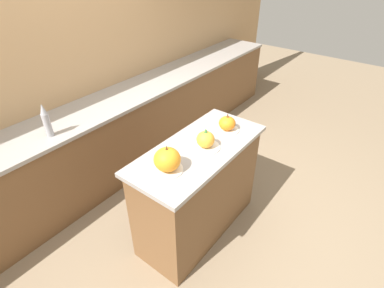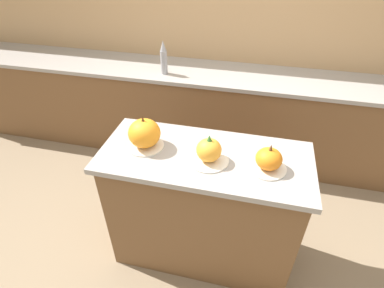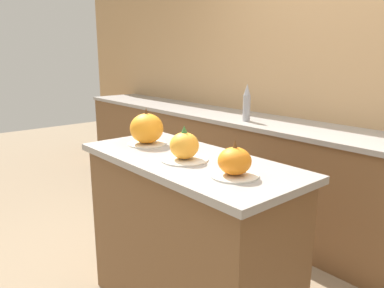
{
  "view_description": "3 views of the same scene",
  "coord_description": "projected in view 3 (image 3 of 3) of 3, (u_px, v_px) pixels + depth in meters",
  "views": [
    {
      "loc": [
        -1.57,
        -1.14,
        2.26
      ],
      "look_at": [
        -0.08,
        0.01,
        0.99
      ],
      "focal_mm": 28.0,
      "sensor_mm": 36.0,
      "label": 1
    },
    {
      "loc": [
        0.24,
        -1.33,
        2.0
      ],
      "look_at": [
        -0.07,
        -0.02,
        1.0
      ],
      "focal_mm": 28.0,
      "sensor_mm": 36.0,
      "label": 2
    },
    {
      "loc": [
        1.39,
        -1.15,
        1.42
      ],
      "look_at": [
        -0.01,
        0.04,
        0.98
      ],
      "focal_mm": 35.0,
      "sensor_mm": 36.0,
      "label": 3
    }
  ],
  "objects": [
    {
      "name": "back_counter",
      "position": [
        317.0,
        189.0,
        2.77
      ],
      "size": [
        6.0,
        0.6,
        0.89
      ],
      "color": "brown",
      "rests_on": "ground_plane"
    },
    {
      "name": "pumpkin_cake_left",
      "position": [
        147.0,
        129.0,
        2.12
      ],
      "size": [
        0.22,
        0.22,
        0.21
      ],
      "color": "silver",
      "rests_on": "kitchen_island"
    },
    {
      "name": "pumpkin_cake_center",
      "position": [
        184.0,
        147.0,
        1.81
      ],
      "size": [
        0.23,
        0.23,
        0.17
      ],
      "color": "silver",
      "rests_on": "kitchen_island"
    },
    {
      "name": "wall_back",
      "position": [
        350.0,
        77.0,
        2.79
      ],
      "size": [
        8.0,
        0.06,
        2.5
      ],
      "color": "tan",
      "rests_on": "ground_plane"
    },
    {
      "name": "bottle_tall",
      "position": [
        247.0,
        103.0,
        3.0
      ],
      "size": [
        0.06,
        0.06,
        0.3
      ],
      "color": "#99999E",
      "rests_on": "back_counter"
    },
    {
      "name": "pumpkin_cake_right",
      "position": [
        235.0,
        163.0,
        1.57
      ],
      "size": [
        0.21,
        0.21,
        0.16
      ],
      "color": "silver",
      "rests_on": "kitchen_island"
    },
    {
      "name": "kitchen_island",
      "position": [
        187.0,
        240.0,
        1.98
      ],
      "size": [
        1.24,
        0.55,
        0.92
      ],
      "color": "brown",
      "rests_on": "ground_plane"
    }
  ]
}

